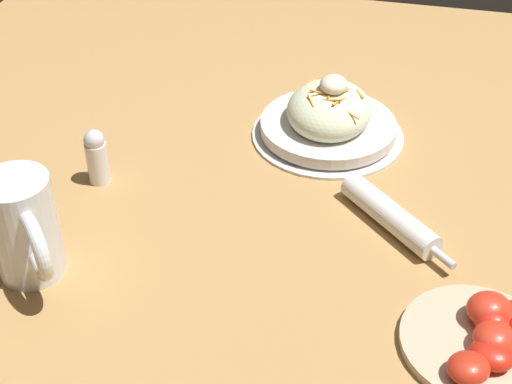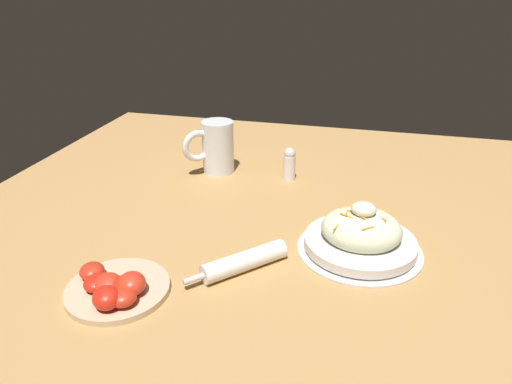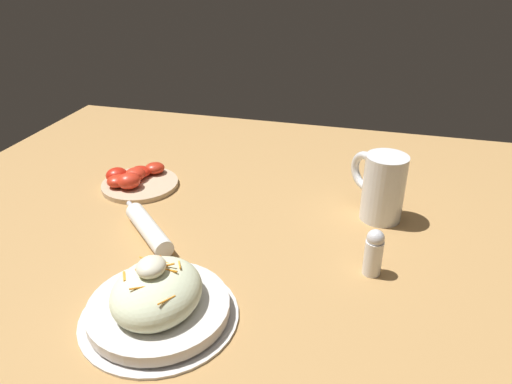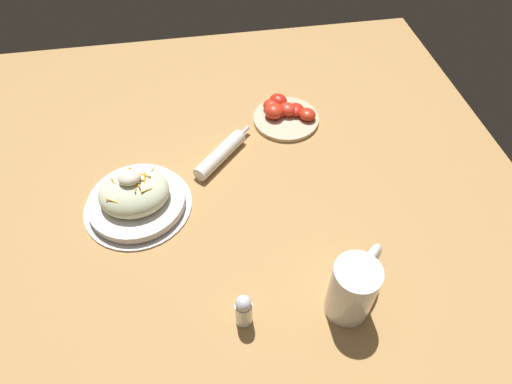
{
  "view_description": "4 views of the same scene",
  "coord_description": "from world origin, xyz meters",
  "px_view_note": "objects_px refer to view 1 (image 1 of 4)",
  "views": [
    {
      "loc": [
        -0.78,
        -0.15,
        0.62
      ],
      "look_at": [
        -0.07,
        0.02,
        0.06
      ],
      "focal_mm": 51.04,
      "sensor_mm": 36.0,
      "label": 1
    },
    {
      "loc": [
        0.16,
        -0.82,
        0.48
      ],
      "look_at": [
        -0.04,
        0.01,
        0.08
      ],
      "focal_mm": 32.83,
      "sensor_mm": 36.0,
      "label": 2
    },
    {
      "loc": [
        0.66,
        0.24,
        0.5
      ],
      "look_at": [
        -0.09,
        0.04,
        0.09
      ],
      "focal_mm": 33.89,
      "sensor_mm": 36.0,
      "label": 3
    },
    {
      "loc": [
        0.01,
        0.58,
        0.75
      ],
      "look_at": [
        -0.08,
        0.01,
        0.06
      ],
      "focal_mm": 30.3,
      "sensor_mm": 36.0,
      "label": 4
    }
  ],
  "objects_px": {
    "tomato_plate": "(490,335)",
    "salt_shaker": "(97,156)",
    "salad_plate": "(329,119)",
    "napkin_roll": "(390,216)",
    "beer_mug": "(25,231)"
  },
  "relations": [
    {
      "from": "tomato_plate",
      "to": "salt_shaker",
      "type": "bearing_deg",
      "value": 70.74
    },
    {
      "from": "salad_plate",
      "to": "napkin_roll",
      "type": "height_order",
      "value": "salad_plate"
    },
    {
      "from": "beer_mug",
      "to": "salt_shaker",
      "type": "height_order",
      "value": "beer_mug"
    },
    {
      "from": "beer_mug",
      "to": "tomato_plate",
      "type": "bearing_deg",
      "value": -89.4
    },
    {
      "from": "salad_plate",
      "to": "napkin_roll",
      "type": "bearing_deg",
      "value": -150.05
    },
    {
      "from": "napkin_roll",
      "to": "tomato_plate",
      "type": "relative_size",
      "value": 0.93
    },
    {
      "from": "salad_plate",
      "to": "salt_shaker",
      "type": "relative_size",
      "value": 2.79
    },
    {
      "from": "salt_shaker",
      "to": "beer_mug",
      "type": "bearing_deg",
      "value": 178.75
    },
    {
      "from": "beer_mug",
      "to": "napkin_roll",
      "type": "height_order",
      "value": "beer_mug"
    },
    {
      "from": "salad_plate",
      "to": "salt_shaker",
      "type": "distance_m",
      "value": 0.35
    },
    {
      "from": "napkin_roll",
      "to": "salt_shaker",
      "type": "distance_m",
      "value": 0.41
    },
    {
      "from": "beer_mug",
      "to": "salad_plate",
      "type": "bearing_deg",
      "value": -38.28
    },
    {
      "from": "salad_plate",
      "to": "napkin_roll",
      "type": "xyz_separation_m",
      "value": [
        -0.2,
        -0.11,
        -0.01
      ]
    },
    {
      "from": "napkin_roll",
      "to": "salt_shaker",
      "type": "relative_size",
      "value": 1.88
    },
    {
      "from": "salad_plate",
      "to": "napkin_roll",
      "type": "relative_size",
      "value": 1.48
    }
  ]
}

